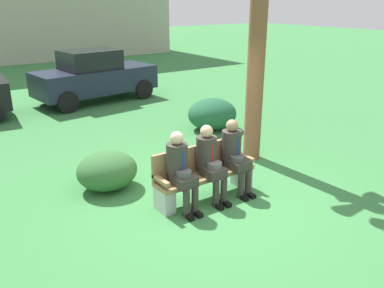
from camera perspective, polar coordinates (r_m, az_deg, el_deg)
ground_plane at (r=6.87m, az=2.26°, el=-7.71°), size 80.00×80.00×0.00m
park_bench at (r=6.76m, az=1.67°, el=-4.26°), size 1.82×0.44×0.90m
seated_man_left at (r=6.25m, az=-1.66°, el=-3.38°), size 0.34×0.72×1.28m
seated_man_middle at (r=6.56m, az=2.55°, el=-2.24°), size 0.34×0.72×1.28m
seated_man_right at (r=6.87m, az=6.11°, el=-1.26°), size 0.34×0.72×1.28m
shrub_near_bench at (r=7.24m, az=-12.01°, el=-3.72°), size 1.08×0.99×0.67m
shrub_mid_lawn at (r=10.35m, az=2.91°, el=4.28°), size 1.29×1.18×0.81m
parked_car_far at (r=13.60m, az=-13.75°, el=9.39°), size 4.06×2.09×1.68m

